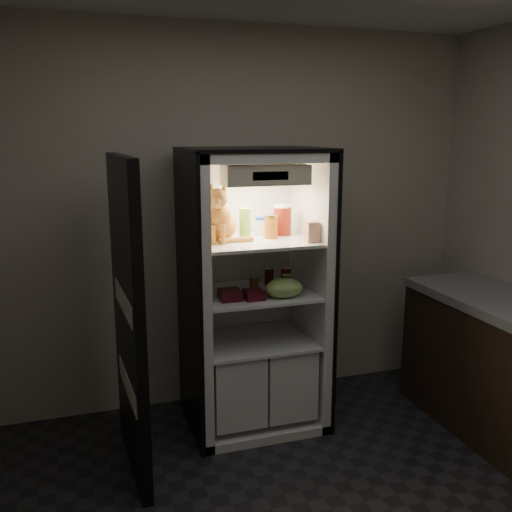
{
  "coord_description": "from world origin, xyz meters",
  "views": [
    {
      "loc": [
        -1.11,
        -2.13,
        1.97
      ],
      "look_at": [
        0.01,
        1.32,
        1.18
      ],
      "focal_mm": 40.0,
      "sensor_mm": 36.0,
      "label": 1
    }
  ],
  "objects_px": {
    "refrigerator": "(252,310)",
    "grape_bag": "(284,288)",
    "parmesan_shaker": "(245,223)",
    "soda_can_a": "(269,276)",
    "berry_box_left": "(230,295)",
    "pepper_jar": "(282,220)",
    "tabby_cat": "(220,219)",
    "soda_can_b": "(286,277)",
    "cream_carton": "(312,232)",
    "berry_box_right": "(254,295)",
    "condiment_jar": "(254,282)",
    "salsa_jar": "(271,227)",
    "soda_can_c": "(287,284)",
    "mayo_tub": "(262,226)"
  },
  "relations": [
    {
      "from": "pepper_jar",
      "to": "mayo_tub",
      "type": "bearing_deg",
      "value": 166.33
    },
    {
      "from": "refrigerator",
      "to": "grape_bag",
      "type": "height_order",
      "value": "refrigerator"
    },
    {
      "from": "soda_can_a",
      "to": "grape_bag",
      "type": "xyz_separation_m",
      "value": [
        -0.01,
        -0.32,
        0.0
      ]
    },
    {
      "from": "pepper_jar",
      "to": "grape_bag",
      "type": "bearing_deg",
      "value": -107.73
    },
    {
      "from": "grape_bag",
      "to": "cream_carton",
      "type": "bearing_deg",
      "value": -3.09
    },
    {
      "from": "mayo_tub",
      "to": "salsa_jar",
      "type": "distance_m",
      "value": 0.12
    },
    {
      "from": "soda_can_a",
      "to": "berry_box_left",
      "type": "bearing_deg",
      "value": -142.49
    },
    {
      "from": "refrigerator",
      "to": "soda_can_a",
      "type": "bearing_deg",
      "value": 27.28
    },
    {
      "from": "mayo_tub",
      "to": "salsa_jar",
      "type": "relative_size",
      "value": 0.81
    },
    {
      "from": "cream_carton",
      "to": "soda_can_b",
      "type": "distance_m",
      "value": 0.44
    },
    {
      "from": "pepper_jar",
      "to": "berry_box_left",
      "type": "bearing_deg",
      "value": -151.91
    },
    {
      "from": "grape_bag",
      "to": "berry_box_left",
      "type": "distance_m",
      "value": 0.35
    },
    {
      "from": "parmesan_shaker",
      "to": "berry_box_right",
      "type": "relative_size",
      "value": 1.65
    },
    {
      "from": "cream_carton",
      "to": "berry_box_left",
      "type": "height_order",
      "value": "cream_carton"
    },
    {
      "from": "tabby_cat",
      "to": "grape_bag",
      "type": "height_order",
      "value": "tabby_cat"
    },
    {
      "from": "refrigerator",
      "to": "soda_can_b",
      "type": "height_order",
      "value": "refrigerator"
    },
    {
      "from": "tabby_cat",
      "to": "berry_box_left",
      "type": "distance_m",
      "value": 0.48
    },
    {
      "from": "parmesan_shaker",
      "to": "soda_can_b",
      "type": "distance_m",
      "value": 0.48
    },
    {
      "from": "pepper_jar",
      "to": "grape_bag",
      "type": "xyz_separation_m",
      "value": [
        -0.09,
        -0.28,
        -0.39
      ]
    },
    {
      "from": "soda_can_c",
      "to": "pepper_jar",
      "type": "bearing_deg",
      "value": 79.0
    },
    {
      "from": "salsa_jar",
      "to": "berry_box_right",
      "type": "xyz_separation_m",
      "value": [
        -0.17,
        -0.18,
        -0.4
      ]
    },
    {
      "from": "parmesan_shaker",
      "to": "soda_can_b",
      "type": "xyz_separation_m",
      "value": [
        0.29,
        -0.0,
        -0.38
      ]
    },
    {
      "from": "tabby_cat",
      "to": "condiment_jar",
      "type": "xyz_separation_m",
      "value": [
        0.24,
        0.06,
        -0.45
      ]
    },
    {
      "from": "mayo_tub",
      "to": "berry_box_right",
      "type": "height_order",
      "value": "mayo_tub"
    },
    {
      "from": "salsa_jar",
      "to": "cream_carton",
      "type": "height_order",
      "value": "salsa_jar"
    },
    {
      "from": "cream_carton",
      "to": "condiment_jar",
      "type": "bearing_deg",
      "value": 138.72
    },
    {
      "from": "soda_can_b",
      "to": "berry_box_right",
      "type": "height_order",
      "value": "soda_can_b"
    },
    {
      "from": "salsa_jar",
      "to": "condiment_jar",
      "type": "xyz_separation_m",
      "value": [
        -0.1,
        0.06,
        -0.38
      ]
    },
    {
      "from": "salsa_jar",
      "to": "cream_carton",
      "type": "relative_size",
      "value": 1.18
    },
    {
      "from": "soda_can_a",
      "to": "berry_box_right",
      "type": "height_order",
      "value": "soda_can_a"
    },
    {
      "from": "mayo_tub",
      "to": "cream_carton",
      "type": "distance_m",
      "value": 0.39
    },
    {
      "from": "soda_can_a",
      "to": "condiment_jar",
      "type": "distance_m",
      "value": 0.15
    },
    {
      "from": "tabby_cat",
      "to": "salsa_jar",
      "type": "relative_size",
      "value": 2.49
    },
    {
      "from": "tabby_cat",
      "to": "salsa_jar",
      "type": "xyz_separation_m",
      "value": [
        0.34,
        0.0,
        -0.07
      ]
    },
    {
      "from": "parmesan_shaker",
      "to": "soda_can_a",
      "type": "height_order",
      "value": "parmesan_shaker"
    },
    {
      "from": "pepper_jar",
      "to": "salsa_jar",
      "type": "bearing_deg",
      "value": -141.94
    },
    {
      "from": "condiment_jar",
      "to": "grape_bag",
      "type": "height_order",
      "value": "grape_bag"
    },
    {
      "from": "mayo_tub",
      "to": "cream_carton",
      "type": "height_order",
      "value": "cream_carton"
    },
    {
      "from": "cream_carton",
      "to": "berry_box_left",
      "type": "distance_m",
      "value": 0.65
    },
    {
      "from": "salsa_jar",
      "to": "pepper_jar",
      "type": "bearing_deg",
      "value": 38.06
    },
    {
      "from": "grape_bag",
      "to": "berry_box_right",
      "type": "relative_size",
      "value": 2.05
    },
    {
      "from": "cream_carton",
      "to": "soda_can_a",
      "type": "height_order",
      "value": "cream_carton"
    },
    {
      "from": "tabby_cat",
      "to": "parmesan_shaker",
      "type": "xyz_separation_m",
      "value": [
        0.18,
        0.06,
        -0.04
      ]
    },
    {
      "from": "refrigerator",
      "to": "salsa_jar",
      "type": "distance_m",
      "value": 0.59
    },
    {
      "from": "parmesan_shaker",
      "to": "cream_carton",
      "type": "xyz_separation_m",
      "value": [
        0.36,
        -0.26,
        -0.03
      ]
    },
    {
      "from": "cream_carton",
      "to": "soda_can_b",
      "type": "height_order",
      "value": "cream_carton"
    },
    {
      "from": "parmesan_shaker",
      "to": "soda_can_c",
      "type": "distance_m",
      "value": 0.48
    },
    {
      "from": "refrigerator",
      "to": "parmesan_shaker",
      "type": "height_order",
      "value": "refrigerator"
    },
    {
      "from": "parmesan_shaker",
      "to": "berry_box_left",
      "type": "relative_size",
      "value": 1.49
    },
    {
      "from": "salsa_jar",
      "to": "condiment_jar",
      "type": "height_order",
      "value": "salsa_jar"
    }
  ]
}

